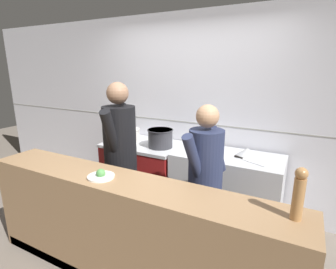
% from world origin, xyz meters
% --- Properties ---
extents(ground_plane, '(14.00, 14.00, 0.00)m').
position_xyz_m(ground_plane, '(0.00, 0.00, 0.00)').
color(ground_plane, '#6B6056').
extents(wall_back_tiled, '(8.00, 0.06, 2.60)m').
position_xyz_m(wall_back_tiled, '(0.00, 1.51, 1.30)').
color(wall_back_tiled, silver).
rests_on(wall_back_tiled, ground_plane).
extents(oven_range, '(1.06, 0.71, 0.87)m').
position_xyz_m(oven_range, '(-0.54, 1.10, 0.44)').
color(oven_range, maroon).
rests_on(oven_range, ground_plane).
extents(prep_counter, '(1.27, 0.65, 0.89)m').
position_xyz_m(prep_counter, '(0.65, 1.10, 0.44)').
color(prep_counter, '#B7BABF').
rests_on(prep_counter, ground_plane).
extents(pass_counter, '(2.92, 0.45, 0.98)m').
position_xyz_m(pass_counter, '(0.11, -0.19, 0.48)').
color(pass_counter, '#93704C').
rests_on(pass_counter, ground_plane).
extents(stock_pot, '(0.30, 0.30, 0.18)m').
position_xyz_m(stock_pot, '(-0.77, 1.09, 0.97)').
color(stock_pot, beige).
rests_on(stock_pot, oven_range).
extents(sauce_pot, '(0.34, 0.34, 0.24)m').
position_xyz_m(sauce_pot, '(-0.24, 1.05, 1.00)').
color(sauce_pot, '#2D2D33').
rests_on(sauce_pot, oven_range).
extents(mixing_bowl_steel, '(0.27, 0.27, 0.10)m').
position_xyz_m(mixing_bowl_steel, '(0.86, 1.15, 0.94)').
color(mixing_bowl_steel, '#B7BABF').
rests_on(mixing_bowl_steel, prep_counter).
extents(chefs_knife, '(0.37, 0.19, 0.02)m').
position_xyz_m(chefs_knife, '(0.88, 1.01, 0.90)').
color(chefs_knife, '#B7BABF').
rests_on(chefs_knife, prep_counter).
extents(plated_dish_main, '(0.23, 0.23, 0.08)m').
position_xyz_m(plated_dish_main, '(-0.10, -0.23, 1.00)').
color(plated_dish_main, white).
rests_on(plated_dish_main, pass_counter).
extents(pepper_mill, '(0.08, 0.08, 0.35)m').
position_xyz_m(pepper_mill, '(1.42, -0.15, 1.16)').
color(pepper_mill, '#AD7A47').
rests_on(pepper_mill, pass_counter).
extents(chef_head_cook, '(0.44, 0.76, 1.75)m').
position_xyz_m(chef_head_cook, '(-0.35, 0.36, 0.97)').
color(chef_head_cook, black).
rests_on(chef_head_cook, ground_plane).
extents(chef_sous, '(0.39, 0.69, 1.58)m').
position_xyz_m(chef_sous, '(0.63, 0.37, 0.88)').
color(chef_sous, black).
rests_on(chef_sous, ground_plane).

